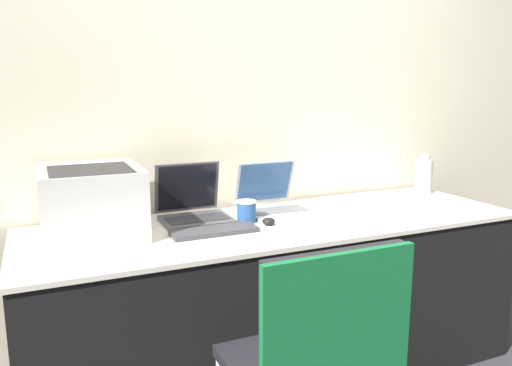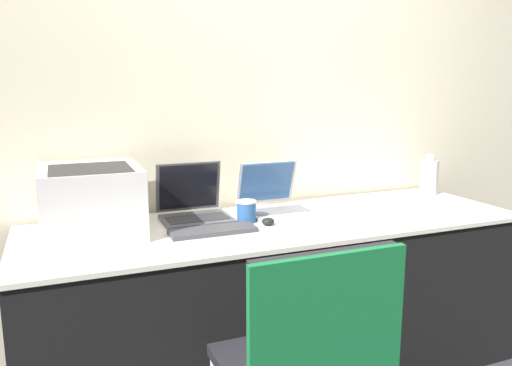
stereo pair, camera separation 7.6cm
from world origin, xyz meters
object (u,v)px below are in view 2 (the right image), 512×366
at_px(external_keyboard, 213,231).
at_px(printer, 91,198).
at_px(laptop_right, 274,200).
at_px(laptop_left, 194,207).
at_px(coffee_cup, 246,211).
at_px(metal_pitcher, 429,176).
at_px(chair, 310,350).
at_px(mouse, 268,222).

bearing_deg(external_keyboard, printer, 159.00).
xyz_separation_m(laptop_right, external_keyboard, (-0.40, -0.25, -0.04)).
relative_size(printer, laptop_left, 1.39).
bearing_deg(printer, laptop_left, 9.56).
distance_m(coffee_cup, metal_pitcher, 1.20).
bearing_deg(chair, laptop_right, 72.44).
bearing_deg(coffee_cup, printer, 174.00).
bearing_deg(mouse, external_keyboard, -174.87).
distance_m(metal_pitcher, chair, 1.65).
xyz_separation_m(printer, laptop_right, (0.87, 0.07, -0.10)).
bearing_deg(laptop_right, mouse, -119.61).
bearing_deg(chair, printer, 122.08).
bearing_deg(metal_pitcher, laptop_right, -178.66).
bearing_deg(mouse, laptop_left, 140.02).
relative_size(mouse, chair, 0.06).
height_order(laptop_right, mouse, laptop_right).
bearing_deg(external_keyboard, laptop_right, 32.62).
relative_size(printer, chair, 0.47).
bearing_deg(metal_pitcher, coffee_cup, -172.03).
height_order(printer, laptop_left, printer).
bearing_deg(laptop_right, external_keyboard, -147.38).
distance_m(external_keyboard, mouse, 0.27).
height_order(laptop_right, chair, laptop_right).
distance_m(external_keyboard, chair, 0.75).
xyz_separation_m(coffee_cup, metal_pitcher, (1.18, 0.17, 0.06)).
bearing_deg(laptop_right, printer, -175.20).
relative_size(laptop_left, chair, 0.34).
distance_m(coffee_cup, chair, 0.86).
height_order(mouse, chair, chair).
xyz_separation_m(printer, external_keyboard, (0.47, -0.18, -0.14)).
relative_size(laptop_right, coffee_cup, 3.12).
bearing_deg(laptop_left, mouse, -39.98).
height_order(printer, mouse, printer).
height_order(printer, metal_pitcher, printer).
xyz_separation_m(printer, laptop_left, (0.46, 0.08, -0.10)).
xyz_separation_m(printer, coffee_cup, (0.66, -0.07, -0.10)).
xyz_separation_m(laptop_left, mouse, (0.28, -0.23, -0.04)).
relative_size(mouse, metal_pitcher, 0.24).
height_order(laptop_left, laptop_right, laptop_left).
xyz_separation_m(laptop_right, coffee_cup, (-0.20, -0.14, -0.00)).
xyz_separation_m(external_keyboard, mouse, (0.27, 0.02, 0.01)).
distance_m(laptop_right, coffee_cup, 0.25).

